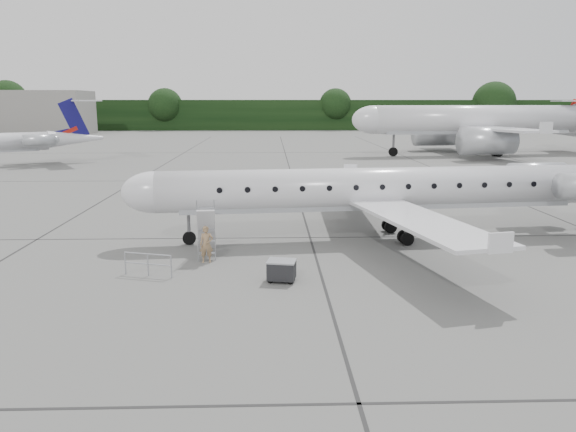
{
  "coord_description": "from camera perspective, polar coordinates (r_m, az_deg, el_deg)",
  "views": [
    {
      "loc": [
        -7.57,
        -23.68,
        7.43
      ],
      "look_at": [
        -6.78,
        1.5,
        2.3
      ],
      "focal_mm": 35.0,
      "sensor_mm": 36.0,
      "label": 1
    }
  ],
  "objects": [
    {
      "name": "ground",
      "position": [
        25.95,
        15.32,
        -5.55
      ],
      "size": [
        320.0,
        320.0,
        0.0
      ],
      "primitive_type": "plane",
      "color": "#61605E",
      "rests_on": "ground"
    },
    {
      "name": "treeline",
      "position": [
        153.91,
        1.04,
        10.22
      ],
      "size": [
        260.0,
        4.0,
        8.0
      ],
      "primitive_type": "cube",
      "color": "black",
      "rests_on": "ground"
    },
    {
      "name": "terminal_building",
      "position": [
        147.56,
        -27.21,
        9.31
      ],
      "size": [
        40.0,
        14.0,
        10.0
      ],
      "primitive_type": "cube",
      "color": "gray",
      "rests_on": "ground"
    },
    {
      "name": "main_regional_jet",
      "position": [
        30.85,
        9.33,
        4.85
      ],
      "size": [
        32.71,
        25.02,
        7.86
      ],
      "primitive_type": null,
      "rotation": [
        0.0,
        0.0,
        0.1
      ],
      "color": "silver",
      "rests_on": "ground"
    },
    {
      "name": "airstair",
      "position": [
        27.78,
        -8.28,
        -1.5
      ],
      "size": [
        1.07,
        2.3,
        2.46
      ],
      "primitive_type": null,
      "rotation": [
        0.0,
        0.0,
        0.1
      ],
      "color": "silver",
      "rests_on": "ground"
    },
    {
      "name": "passenger",
      "position": [
        26.63,
        -8.29,
        -2.87
      ],
      "size": [
        0.68,
        0.49,
        1.74
      ],
      "primitive_type": "imported",
      "rotation": [
        0.0,
        0.0,
        0.11
      ],
      "color": "#8E704D",
      "rests_on": "ground"
    },
    {
      "name": "safety_railing",
      "position": [
        25.12,
        -14.04,
        -4.86
      ],
      "size": [
        2.13,
        0.7,
        1.0
      ],
      "primitive_type": null,
      "rotation": [
        0.0,
        0.0,
        -0.29
      ],
      "color": "#9A9DA2",
      "rests_on": "ground"
    },
    {
      "name": "baggage_cart",
      "position": [
        23.68,
        -0.66,
        -5.53
      ],
      "size": [
        1.28,
        1.11,
        0.98
      ],
      "primitive_type": null,
      "rotation": [
        0.0,
        0.0,
        -0.19
      ],
      "color": "black",
      "rests_on": "ground"
    },
    {
      "name": "bg_narrowbody",
      "position": [
        84.68,
        18.75,
        10.6
      ],
      "size": [
        42.04,
        32.62,
        13.94
      ],
      "primitive_type": null,
      "rotation": [
        0.0,
        0.0,
        0.13
      ],
      "color": "silver",
      "rests_on": "ground"
    }
  ]
}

